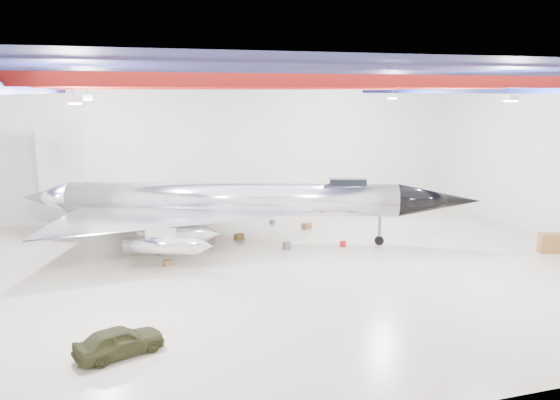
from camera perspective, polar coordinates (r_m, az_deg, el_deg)
name	(u,v)px	position (r m, az deg, el deg)	size (l,w,h in m)	color
floor	(279,269)	(31.49, -0.07, -7.27)	(40.00, 40.00, 0.00)	beige
wall_back	(226,148)	(44.67, -5.64, 5.40)	(40.00, 40.00, 0.00)	silver
ceiling	(279,73)	(29.88, -0.08, 13.17)	(40.00, 40.00, 0.00)	#0A0F38
ceiling_structure	(279,86)	(29.87, -0.08, 11.87)	(39.50, 29.50, 1.08)	maroon
jet_aircraft	(231,204)	(36.25, -5.13, -0.38)	(29.43, 22.11, 8.31)	silver
jeep	(119,341)	(22.51, -16.45, -13.95)	(1.37, 3.41, 1.16)	#313219
desk	(550,243)	(38.55, 26.38, -4.04)	(1.35, 0.67, 1.24)	brown
crate_ply	(168,263)	(32.77, -11.62, -6.44)	(0.49, 0.39, 0.35)	olive
toolbox_red	(212,235)	(38.46, -7.11, -3.68)	(0.44, 0.35, 0.31)	#AA1119
engine_drum	(287,246)	(35.35, 0.71, -4.79)	(0.53, 0.53, 0.48)	#59595B
parts_bin	(307,226)	(40.60, 2.80, -2.72)	(0.63, 0.50, 0.44)	olive
crate_small	(134,242)	(37.90, -14.97, -4.26)	(0.35, 0.28, 0.25)	#59595B
tool_chest	(343,244)	(36.22, 6.60, -4.56)	(0.40, 0.40, 0.36)	#AA1119
oil_barrel	(239,237)	(37.70, -4.29, -3.86)	(0.58, 0.46, 0.40)	olive
spares_box	(272,222)	(41.92, -0.83, -2.30)	(0.41, 0.41, 0.37)	#59595B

